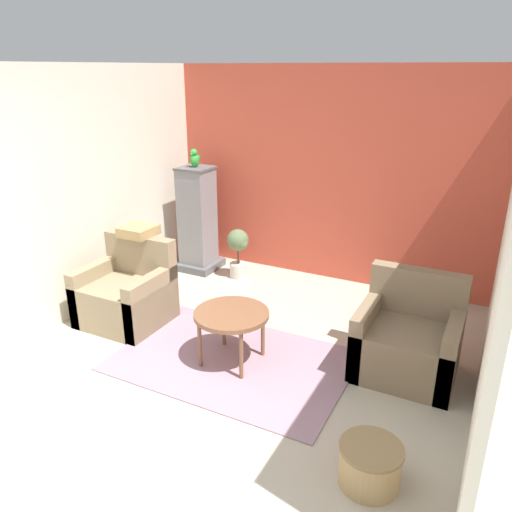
{
  "coord_description": "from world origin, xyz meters",
  "views": [
    {
      "loc": [
        1.93,
        -1.94,
        2.51
      ],
      "look_at": [
        0.0,
        1.84,
        0.89
      ],
      "focal_mm": 35.0,
      "sensor_mm": 36.0,
      "label": 1
    }
  ],
  "objects_px": {
    "coffee_table": "(232,317)",
    "wicker_basket": "(370,464)",
    "parrot": "(195,159)",
    "armchair_right": "(408,342)",
    "potted_plant": "(238,248)",
    "birdcage": "(197,222)",
    "armchair_left": "(127,295)"
  },
  "relations": [
    {
      "from": "parrot",
      "to": "wicker_basket",
      "type": "relative_size",
      "value": 0.56
    },
    {
      "from": "birdcage",
      "to": "armchair_left",
      "type": "bearing_deg",
      "value": -84.41
    },
    {
      "from": "parrot",
      "to": "wicker_basket",
      "type": "height_order",
      "value": "parrot"
    },
    {
      "from": "parrot",
      "to": "birdcage",
      "type": "bearing_deg",
      "value": -90.0
    },
    {
      "from": "coffee_table",
      "to": "wicker_basket",
      "type": "bearing_deg",
      "value": -29.41
    },
    {
      "from": "parrot",
      "to": "potted_plant",
      "type": "bearing_deg",
      "value": -3.86
    },
    {
      "from": "parrot",
      "to": "armchair_right",
      "type": "bearing_deg",
      "value": -22.52
    },
    {
      "from": "potted_plant",
      "to": "wicker_basket",
      "type": "bearing_deg",
      "value": -47.16
    },
    {
      "from": "armchair_left",
      "to": "potted_plant",
      "type": "height_order",
      "value": "armchair_left"
    },
    {
      "from": "armchair_left",
      "to": "armchair_right",
      "type": "bearing_deg",
      "value": 7.59
    },
    {
      "from": "armchair_left",
      "to": "parrot",
      "type": "bearing_deg",
      "value": 95.59
    },
    {
      "from": "armchair_right",
      "to": "potted_plant",
      "type": "height_order",
      "value": "armchair_right"
    },
    {
      "from": "coffee_table",
      "to": "armchair_right",
      "type": "bearing_deg",
      "value": 21.27
    },
    {
      "from": "birdcage",
      "to": "wicker_basket",
      "type": "height_order",
      "value": "birdcage"
    },
    {
      "from": "armchair_left",
      "to": "wicker_basket",
      "type": "relative_size",
      "value": 2.13
    },
    {
      "from": "coffee_table",
      "to": "wicker_basket",
      "type": "relative_size",
      "value": 1.63
    },
    {
      "from": "coffee_table",
      "to": "armchair_left",
      "type": "height_order",
      "value": "armchair_left"
    },
    {
      "from": "armchair_left",
      "to": "potted_plant",
      "type": "xyz_separation_m",
      "value": [
        0.46,
        1.55,
        0.1
      ]
    },
    {
      "from": "armchair_left",
      "to": "potted_plant",
      "type": "relative_size",
      "value": 1.37
    },
    {
      "from": "armchair_left",
      "to": "birdcage",
      "type": "xyz_separation_m",
      "value": [
        -0.16,
        1.59,
        0.35
      ]
    },
    {
      "from": "potted_plant",
      "to": "wicker_basket",
      "type": "height_order",
      "value": "potted_plant"
    },
    {
      "from": "coffee_table",
      "to": "birdcage",
      "type": "relative_size",
      "value": 0.49
    },
    {
      "from": "coffee_table",
      "to": "wicker_basket",
      "type": "xyz_separation_m",
      "value": [
        1.48,
        -0.83,
        -0.3
      ]
    },
    {
      "from": "potted_plant",
      "to": "armchair_right",
      "type": "bearing_deg",
      "value": -26.85
    },
    {
      "from": "birdcage",
      "to": "potted_plant",
      "type": "distance_m",
      "value": 0.66
    },
    {
      "from": "coffee_table",
      "to": "parrot",
      "type": "distance_m",
      "value": 2.54
    },
    {
      "from": "potted_plant",
      "to": "wicker_basket",
      "type": "xyz_separation_m",
      "value": [
        2.38,
        -2.57,
        -0.24
      ]
    },
    {
      "from": "coffee_table",
      "to": "armchair_left",
      "type": "xyz_separation_m",
      "value": [
        -1.36,
        0.18,
        -0.16
      ]
    },
    {
      "from": "armchair_right",
      "to": "parrot",
      "type": "bearing_deg",
      "value": 157.48
    },
    {
      "from": "armchair_right",
      "to": "birdcage",
      "type": "relative_size",
      "value": 0.64
    },
    {
      "from": "coffee_table",
      "to": "potted_plant",
      "type": "height_order",
      "value": "potted_plant"
    },
    {
      "from": "parrot",
      "to": "wicker_basket",
      "type": "xyz_separation_m",
      "value": [
        2.99,
        -2.61,
        -1.3
      ]
    }
  ]
}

